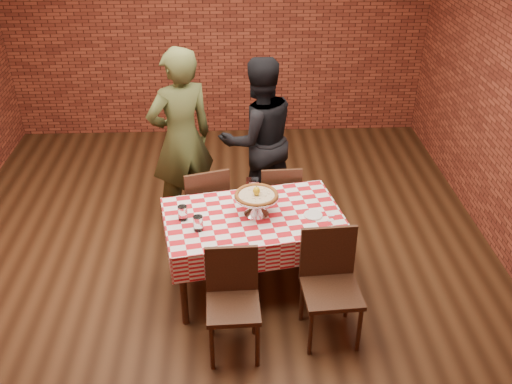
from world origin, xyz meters
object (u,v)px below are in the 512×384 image
chair_near_right (332,291)px  pizza_stand (257,205)px  diner_olive (181,139)px  water_glass_right (183,213)px  table (253,251)px  chair_far_right (279,199)px  diner_black (259,139)px  pizza (257,195)px  chair_far_left (204,204)px  water_glass_left (198,223)px  condiment_caddy (252,187)px  chair_near_left (233,308)px

chair_near_right → pizza_stand: bearing=125.1°
pizza_stand → diner_olive: bearing=122.7°
water_glass_right → chair_near_right: (1.19, -0.63, -0.36)m
table → chair_far_right: size_ratio=1.72×
diner_black → pizza: bearing=66.9°
water_glass_right → pizza: bearing=6.4°
chair_far_left → table: bearing=107.5°
table → chair_far_left: chair_far_left is taller
water_glass_right → chair_far_right: 1.26m
table → diner_black: 1.36m
table → water_glass_left: 0.67m
pizza → water_glass_right: 0.64m
water_glass_left → water_glass_right: bearing=130.2°
table → diner_black: (0.10, 1.27, 0.50)m
table → chair_near_right: (0.59, -0.67, 0.09)m
water_glass_right → diner_olive: size_ratio=0.07×
pizza → water_glass_left: bearing=-154.6°
pizza_stand → condiment_caddy: 0.31m
table → condiment_caddy: size_ratio=9.56×
water_glass_left → chair_near_right: chair_near_right is taller
condiment_caddy → chair_near_left: bearing=-96.9°
water_glass_left → chair_far_right: 1.29m
diner_olive → diner_black: 0.80m
pizza_stand → chair_near_right: 0.97m
condiment_caddy → chair_near_right: size_ratio=0.17×
chair_near_right → diner_olive: (-1.27, 1.80, 0.48)m
table → chair_far_left: size_ratio=1.64×
condiment_caddy → chair_near_left: condiment_caddy is taller
water_glass_left → water_glass_right: size_ratio=1.00×
chair_near_right → chair_far_right: (-0.30, 1.44, -0.03)m
pizza_stand → chair_far_left: size_ratio=0.43×
table → chair_near_left: (-0.19, -0.81, 0.07)m
water_glass_left → chair_far_right: water_glass_left is taller
pizza → diner_black: size_ratio=0.21×
pizza_stand → chair_near_left: (-0.22, -0.84, -0.40)m
chair_near_right → chair_near_left: bearing=-173.3°
water_glass_left → chair_far_left: bearing=90.2°
chair_near_left → chair_near_right: chair_near_right is taller
chair_far_left → chair_near_left: bearing=83.9°
chair_near_left → chair_near_right: (0.78, 0.14, 0.02)m
pizza → chair_near_right: size_ratio=0.40×
pizza_stand → water_glass_left: bearing=-154.6°
chair_far_left → pizza_stand: bearing=110.4°
water_glass_right → chair_far_left: size_ratio=0.14×
pizza → chair_far_left: 0.95m
water_glass_left → chair_near_right: 1.20m
chair_near_right → diner_olive: bearing=121.5°
pizza → chair_far_left: size_ratio=0.41×
table → chair_far_right: 0.83m
condiment_caddy → diner_black: 0.93m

